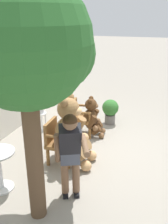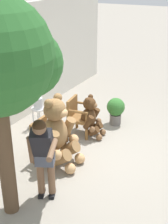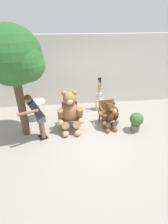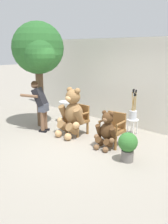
# 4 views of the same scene
# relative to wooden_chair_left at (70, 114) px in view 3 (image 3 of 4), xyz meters

# --- Properties ---
(ground_plane) EXTENTS (60.00, 60.00, 0.00)m
(ground_plane) POSITION_rel_wooden_chair_left_xyz_m (0.65, -0.65, -0.46)
(ground_plane) COLOR gray
(back_wall) EXTENTS (10.00, 0.16, 2.80)m
(back_wall) POSITION_rel_wooden_chair_left_xyz_m (0.65, 1.75, 0.94)
(back_wall) COLOR silver
(back_wall) RESTS_ON ground
(wooden_chair_left) EXTENTS (0.57, 0.53, 0.86)m
(wooden_chair_left) POSITION_rel_wooden_chair_left_xyz_m (0.00, 0.00, 0.00)
(wooden_chair_left) COLOR brown
(wooden_chair_left) RESTS_ON ground
(wooden_chair_right) EXTENTS (0.62, 0.59, 0.86)m
(wooden_chair_right) POSITION_rel_wooden_chair_left_xyz_m (1.30, -0.00, 0.00)
(wooden_chair_right) COLOR brown
(wooden_chair_right) RESTS_ON ground
(teddy_bear_large) EXTENTS (0.85, 0.80, 1.41)m
(teddy_bear_large) POSITION_rel_wooden_chair_left_xyz_m (0.00, -0.26, 0.23)
(teddy_bear_large) COLOR olive
(teddy_bear_large) RESTS_ON ground
(teddy_bear_small) EXTENTS (0.59, 0.58, 0.97)m
(teddy_bear_small) POSITION_rel_wooden_chair_left_xyz_m (1.31, -0.29, 0.01)
(teddy_bear_small) COLOR #4C3019
(teddy_bear_small) RESTS_ON ground
(person_visitor) EXTENTS (0.69, 0.68, 1.54)m
(person_visitor) POSITION_rel_wooden_chair_left_xyz_m (-0.99, -0.64, 0.45)
(person_visitor) COLOR black
(person_visitor) RESTS_ON ground
(white_stool) EXTENTS (0.34, 0.34, 0.46)m
(white_stool) POSITION_rel_wooden_chair_left_xyz_m (1.19, 1.06, -0.11)
(white_stool) COLOR white
(white_stool) RESTS_ON ground
(brush_bucket) EXTENTS (0.22, 0.22, 0.90)m
(brush_bucket) POSITION_rel_wooden_chair_left_xyz_m (1.20, 1.06, 0.21)
(brush_bucket) COLOR silver
(brush_bucket) RESTS_ON white_stool
(round_side_table) EXTENTS (0.56, 0.56, 0.72)m
(round_side_table) POSITION_rel_wooden_chair_left_xyz_m (-1.13, 0.58, -0.01)
(round_side_table) COLOR silver
(round_side_table) RESTS_ON ground
(patio_tree) EXTENTS (1.67, 1.59, 3.28)m
(patio_tree) POSITION_rel_wooden_chair_left_xyz_m (-1.39, -0.34, 1.97)
(patio_tree) COLOR brown
(patio_tree) RESTS_ON ground
(potted_plant) EXTENTS (0.44, 0.44, 0.68)m
(potted_plant) POSITION_rel_wooden_chair_left_xyz_m (2.14, -0.56, -0.07)
(potted_plant) COLOR slate
(potted_plant) RESTS_ON ground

